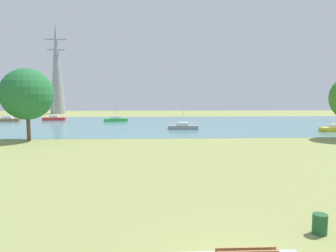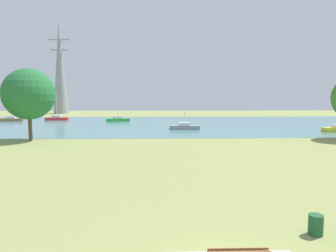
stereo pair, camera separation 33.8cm
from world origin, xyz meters
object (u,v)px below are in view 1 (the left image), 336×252
at_px(sailboat_green, 116,119).
at_px(sailboat_yellow, 336,128).
at_px(sailboat_brown, 8,119).
at_px(litter_bin, 320,224).
at_px(sailboat_red, 54,118).
at_px(tree_west_near, 27,94).
at_px(electricity_pylon, 57,68).
at_px(sailboat_gray, 183,126).

relative_size(sailboat_green, sailboat_yellow, 1.36).
relative_size(sailboat_brown, sailboat_yellow, 1.22).
height_order(litter_bin, sailboat_red, sailboat_red).
distance_m(sailboat_brown, sailboat_red, 9.12).
bearing_deg(litter_bin, sailboat_green, 105.37).
bearing_deg(sailboat_red, sailboat_brown, -163.94).
bearing_deg(tree_west_near, electricity_pylon, 103.85).
bearing_deg(sailboat_green, litter_bin, -74.63).
bearing_deg(litter_bin, sailboat_brown, 124.49).
bearing_deg(sailboat_brown, litter_bin, -55.51).
xyz_separation_m(sailboat_gray, tree_west_near, (-19.73, -11.66, 5.12)).
height_order(sailboat_red, electricity_pylon, electricity_pylon).
distance_m(litter_bin, electricity_pylon, 90.37).
distance_m(sailboat_red, sailboat_yellow, 54.66).
bearing_deg(sailboat_yellow, electricity_pylon, 139.47).
relative_size(sailboat_red, sailboat_yellow, 1.12).
distance_m(sailboat_green, sailboat_yellow, 40.75).
relative_size(tree_west_near, electricity_pylon, 0.32).
relative_size(sailboat_brown, sailboat_gray, 1.06).
distance_m(litter_bin, sailboat_green, 55.38).
height_order(litter_bin, sailboat_brown, sailboat_brown).
bearing_deg(litter_bin, electricity_pylon, 113.36).
bearing_deg(litter_bin, sailboat_gray, 92.89).
xyz_separation_m(sailboat_brown, tree_west_near, (15.67, -28.27, 5.11)).
xyz_separation_m(litter_bin, sailboat_yellow, (21.03, 33.77, 0.05)).
distance_m(sailboat_red, tree_west_near, 31.97).
bearing_deg(electricity_pylon, sailboat_green, -54.07).
relative_size(litter_bin, sailboat_brown, 0.12).
height_order(sailboat_green, sailboat_yellow, sailboat_green).
bearing_deg(sailboat_yellow, sailboat_gray, 170.33).
bearing_deg(sailboat_gray, litter_bin, -87.11).
bearing_deg(sailboat_gray, sailboat_red, 144.31).
height_order(sailboat_green, electricity_pylon, electricity_pylon).
relative_size(litter_bin, sailboat_green, 0.11).
bearing_deg(sailboat_brown, electricity_pylon, 86.18).
xyz_separation_m(sailboat_gray, sailboat_red, (-26.63, 19.13, -0.00)).
height_order(litter_bin, electricity_pylon, electricity_pylon).
distance_m(sailboat_gray, sailboat_yellow, 23.27).
xyz_separation_m(sailboat_red, sailboat_yellow, (49.57, -23.04, -0.01)).
xyz_separation_m(litter_bin, sailboat_brown, (-37.30, 54.29, 0.06)).
height_order(sailboat_yellow, tree_west_near, tree_west_near).
bearing_deg(sailboat_green, sailboat_brown, 177.75).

